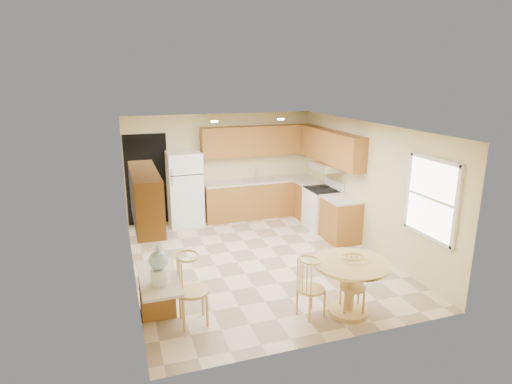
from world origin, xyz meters
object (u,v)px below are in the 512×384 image
object	(u,v)px
water_crock	(159,267)
refrigerator	(185,189)
dining_table	(350,280)
stove	(322,208)
chair_table_b	(356,282)
chair_table_a	(314,284)
chair_desk	(194,285)

from	to	relation	value
water_crock	refrigerator	bearing A→B (deg)	76.30
refrigerator	dining_table	bearing A→B (deg)	-71.03
stove	water_crock	xyz separation A→B (m)	(-3.92, -3.09, 0.53)
chair_table_b	stove	bearing A→B (deg)	-92.96
refrigerator	chair_table_a	xyz separation A→B (m)	(1.03, -4.56, -0.32)
dining_table	chair_table_a	distance (m)	0.55
chair_table_b	chair_desk	world-z (taller)	chair_desk
dining_table	chair_table_a	xyz separation A→B (m)	(-0.55, 0.04, 0.01)
dining_table	chair_desk	size ratio (longest dim) A/B	1.07
stove	chair_desk	world-z (taller)	stove
chair_table_a	chair_desk	size ratio (longest dim) A/B	0.86
refrigerator	stove	world-z (taller)	refrigerator
dining_table	chair_desk	xyz separation A→B (m)	(-2.18, 0.38, 0.09)
refrigerator	chair_desk	distance (m)	4.27
chair_table_a	chair_table_b	xyz separation A→B (m)	(0.60, -0.12, -0.01)
stove	dining_table	size ratio (longest dim) A/B	1.00
water_crock	chair_table_b	bearing A→B (deg)	-7.99
dining_table	chair_desk	world-z (taller)	chair_desk
chair_table_b	water_crock	world-z (taller)	water_crock
stove	chair_table_b	world-z (taller)	stove
dining_table	chair_table_a	world-z (taller)	chair_table_a
refrigerator	dining_table	size ratio (longest dim) A/B	1.57
dining_table	chair_table_b	xyz separation A→B (m)	(0.05, -0.08, -0.00)
dining_table	water_crock	distance (m)	2.69
stove	chair_table_a	size ratio (longest dim) A/B	1.24
refrigerator	stove	xyz separation A→B (m)	(2.88, -1.22, -0.38)
chair_table_a	chair_desk	bearing A→B (deg)	-117.00
chair_table_a	chair_table_b	world-z (taller)	chair_table_a
chair_desk	water_crock	xyz separation A→B (m)	(-0.45, -0.09, 0.38)
chair_table_a	chair_table_b	distance (m)	0.61
water_crock	dining_table	bearing A→B (deg)	-6.38
chair_table_b	chair_desk	distance (m)	2.28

